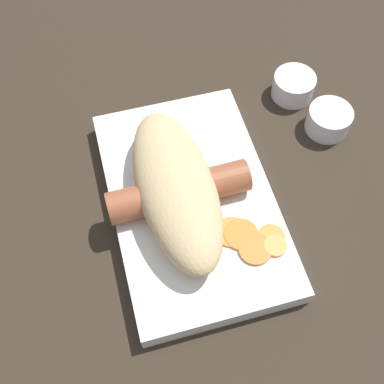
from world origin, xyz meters
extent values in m
plane|color=#33281E|center=(0.00, 0.00, 0.00)|extent=(3.00, 3.00, 0.00)
cube|color=white|center=(0.00, 0.00, 0.01)|extent=(0.27, 0.17, 0.02)
ellipsoid|color=#DBBC84|center=(0.00, 0.02, 0.05)|extent=(0.20, 0.08, 0.05)
cylinder|color=#9E5638|center=(0.00, 0.01, 0.04)|extent=(0.04, 0.15, 0.03)
sphere|color=#9E5638|center=(0.08, 0.02, 0.04)|extent=(0.03, 0.03, 0.03)
sphere|color=#9E5638|center=(-0.07, 0.01, 0.04)|extent=(0.03, 0.03, 0.03)
cylinder|color=orange|center=(-0.08, -0.05, 0.03)|extent=(0.04, 0.04, 0.00)
cylinder|color=#F99E4C|center=(-0.08, -0.07, 0.03)|extent=(0.03, 0.03, 0.00)
cylinder|color=orange|center=(-0.06, -0.04, 0.03)|extent=(0.04, 0.04, 0.00)
cylinder|color=orange|center=(-0.05, -0.03, 0.03)|extent=(0.04, 0.04, 0.00)
cylinder|color=orange|center=(-0.07, -0.07, 0.03)|extent=(0.04, 0.04, 0.00)
cylinder|color=white|center=(0.06, -0.19, 0.02)|extent=(0.05, 0.05, 0.03)
cylinder|color=#4C662D|center=(0.06, -0.19, 0.01)|extent=(0.04, 0.04, 0.01)
cylinder|color=white|center=(0.13, -0.17, 0.02)|extent=(0.05, 0.05, 0.03)
cylinder|color=gold|center=(0.13, -0.17, 0.01)|extent=(0.04, 0.04, 0.01)
camera|label=1|loc=(-0.25, 0.07, 0.47)|focal=45.00mm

